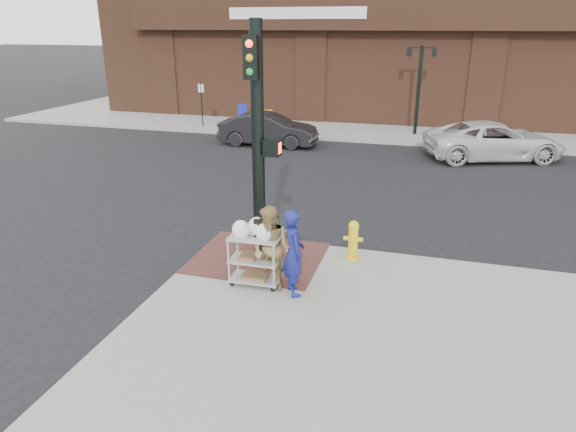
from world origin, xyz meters
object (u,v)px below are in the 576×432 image
(traffic_signal_pole, at_px, (259,141))
(minivan_white, at_px, (494,141))
(pedestrian_tan, at_px, (271,249))
(lamp_post, at_px, (419,80))
(woman_blue, at_px, (294,252))
(sedan_dark, at_px, (268,129))
(fire_hydrant, at_px, (353,240))
(utility_cart, at_px, (255,255))

(traffic_signal_pole, xyz_separation_m, minivan_white, (5.67, 11.74, -2.09))
(traffic_signal_pole, distance_m, pedestrian_tan, 2.24)
(traffic_signal_pole, bearing_deg, lamp_post, 80.76)
(woman_blue, height_order, pedestrian_tan, woman_blue)
(traffic_signal_pole, height_order, sedan_dark, traffic_signal_pole)
(lamp_post, xyz_separation_m, traffic_signal_pole, (-2.48, -15.23, 0.21))
(pedestrian_tan, relative_size, sedan_dark, 0.39)
(minivan_white, height_order, fire_hydrant, minivan_white)
(pedestrian_tan, relative_size, utility_cart, 1.22)
(fire_hydrant, bearing_deg, woman_blue, -114.51)
(traffic_signal_pole, bearing_deg, fire_hydrant, 19.12)
(pedestrian_tan, height_order, minivan_white, pedestrian_tan)
(lamp_post, bearing_deg, pedestrian_tan, -96.51)
(traffic_signal_pole, xyz_separation_m, pedestrian_tan, (0.61, -1.12, -1.84))
(traffic_signal_pole, bearing_deg, utility_cart, -76.80)
(minivan_white, distance_m, utility_cart, 13.87)
(traffic_signal_pole, height_order, woman_blue, traffic_signal_pole)
(woman_blue, bearing_deg, fire_hydrant, -55.50)
(traffic_signal_pole, relative_size, woman_blue, 2.92)
(lamp_post, xyz_separation_m, utility_cart, (-2.23, -16.26, -1.84))
(woman_blue, height_order, utility_cart, woman_blue)
(pedestrian_tan, bearing_deg, lamp_post, 99.60)
(lamp_post, relative_size, pedestrian_tan, 2.37)
(sedan_dark, height_order, fire_hydrant, sedan_dark)
(sedan_dark, bearing_deg, lamp_post, -60.80)
(sedan_dark, relative_size, minivan_white, 0.81)
(lamp_post, distance_m, minivan_white, 5.09)
(utility_cart, bearing_deg, sedan_dark, 107.10)
(pedestrian_tan, distance_m, utility_cart, 0.44)
(woman_blue, bearing_deg, traffic_signal_pole, 11.09)
(traffic_signal_pole, xyz_separation_m, sedan_dark, (-3.65, 11.62, -2.13))
(woman_blue, bearing_deg, minivan_white, -50.57)
(traffic_signal_pole, height_order, minivan_white, traffic_signal_pole)
(woman_blue, distance_m, fire_hydrant, 2.07)
(woman_blue, distance_m, utility_cart, 0.87)
(lamp_post, height_order, utility_cart, lamp_post)
(traffic_signal_pole, relative_size, fire_hydrant, 5.55)
(woman_blue, distance_m, sedan_dark, 13.65)
(traffic_signal_pole, distance_m, woman_blue, 2.42)
(woman_blue, relative_size, minivan_white, 0.32)
(utility_cart, bearing_deg, lamp_post, 82.18)
(woman_blue, relative_size, fire_hydrant, 1.90)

